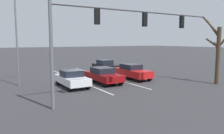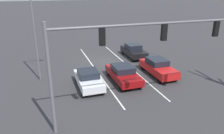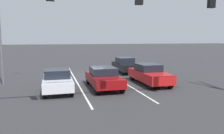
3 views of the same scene
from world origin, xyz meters
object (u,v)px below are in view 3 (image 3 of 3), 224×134
(car_maroon_midlane_front, at_px, (103,77))
(street_lamp_right_shoulder, at_px, (3,21))
(car_white_rightlane_front, at_px, (57,80))
(car_black_leftlane_second, at_px, (125,65))
(traffic_signal_gantry, at_px, (89,4))
(car_red_leftlane_front, at_px, (149,74))

(car_maroon_midlane_front, xyz_separation_m, street_lamp_right_shoulder, (6.72, -2.64, 3.91))
(car_white_rightlane_front, relative_size, car_black_leftlane_second, 1.00)
(traffic_signal_gantry, bearing_deg, car_red_leftlane_front, -133.14)
(car_white_rightlane_front, xyz_separation_m, car_maroon_midlane_front, (-3.13, -0.18, 0.03))
(car_white_rightlane_front, xyz_separation_m, street_lamp_right_shoulder, (3.59, -2.81, 3.94))
(car_maroon_midlane_front, bearing_deg, car_black_leftlane_second, -120.77)
(car_maroon_midlane_front, xyz_separation_m, traffic_signal_gantry, (1.88, 5.49, 4.08))
(car_red_leftlane_front, relative_size, traffic_signal_gantry, 0.36)
(car_white_rightlane_front, distance_m, car_red_leftlane_front, 6.85)
(car_maroon_midlane_front, distance_m, street_lamp_right_shoulder, 8.21)
(street_lamp_right_shoulder, bearing_deg, car_white_rightlane_front, 141.95)
(car_white_rightlane_front, height_order, street_lamp_right_shoulder, street_lamp_right_shoulder)
(car_white_rightlane_front, bearing_deg, traffic_signal_gantry, 103.25)
(car_black_leftlane_second, bearing_deg, car_white_rightlane_front, 43.22)
(car_maroon_midlane_front, relative_size, car_red_leftlane_front, 1.00)
(car_white_rightlane_front, bearing_deg, car_red_leftlane_front, -174.76)
(street_lamp_right_shoulder, bearing_deg, traffic_signal_gantry, 120.80)
(car_maroon_midlane_front, distance_m, car_red_leftlane_front, 3.72)
(car_white_rightlane_front, height_order, car_red_leftlane_front, car_red_leftlane_front)
(car_black_leftlane_second, height_order, traffic_signal_gantry, traffic_signal_gantry)
(street_lamp_right_shoulder, bearing_deg, car_red_leftlane_front, 168.13)
(car_red_leftlane_front, xyz_separation_m, traffic_signal_gantry, (5.57, 5.94, 4.07))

